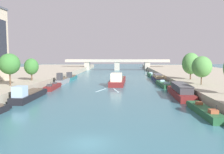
% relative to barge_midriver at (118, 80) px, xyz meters
% --- Properties ---
extents(ground_plane, '(400.00, 400.00, 0.00)m').
position_rel_barge_midriver_xyz_m(ground_plane, '(-1.79, -46.86, -1.06)').
color(ground_plane, '#386B7A').
extents(quay_left, '(36.00, 170.00, 1.91)m').
position_rel_barge_midriver_xyz_m(quay_left, '(-36.45, 8.14, -0.11)').
color(quay_left, '#A89E89').
rests_on(quay_left, ground).
extents(quay_right, '(36.00, 170.00, 1.91)m').
position_rel_barge_midriver_xyz_m(quay_right, '(32.88, 8.14, -0.11)').
color(quay_right, '#A89E89').
rests_on(quay_right, ground).
extents(barge_midriver, '(4.78, 20.10, 3.59)m').
position_rel_barge_midriver_xyz_m(barge_midriver, '(0.00, 0.00, 0.00)').
color(barge_midriver, maroon).
rests_on(barge_midriver, ground).
extents(wake_behind_barge, '(5.59, 6.03, 0.03)m').
position_rel_barge_midriver_xyz_m(wake_behind_barge, '(-1.94, -12.96, -1.05)').
color(wake_behind_barge, '#AAD6E0').
rests_on(wake_behind_barge, ground).
extents(moored_boat_left_gap_after, '(2.69, 13.15, 3.06)m').
position_rel_barge_midriver_xyz_m(moored_boat_left_gap_after, '(-16.35, -25.24, -0.14)').
color(moored_boat_left_gap_after, black).
rests_on(moored_boat_left_gap_after, ground).
extents(moored_boat_left_lone, '(2.26, 10.50, 2.14)m').
position_rel_barge_midriver_xyz_m(moored_boat_left_lone, '(-15.94, -11.14, -0.51)').
color(moored_boat_left_lone, maroon).
rests_on(moored_boat_left_lone, ground).
extents(moored_boat_left_upstream, '(1.95, 10.10, 3.40)m').
position_rel_barge_midriver_xyz_m(moored_boat_left_upstream, '(-16.18, -0.70, -0.04)').
color(moored_boat_left_upstream, gray).
rests_on(moored_boat_left_upstream, ground).
extents(moored_boat_left_second, '(2.01, 11.57, 2.76)m').
position_rel_barge_midriver_xyz_m(moored_boat_left_second, '(-16.20, 11.23, -0.25)').
color(moored_boat_left_second, '#23666B').
rests_on(moored_boat_left_second, ground).
extents(moored_boat_right_downstream, '(2.05, 11.75, 2.08)m').
position_rel_barge_midriver_xyz_m(moored_boat_right_downstream, '(13.03, -35.11, -0.54)').
color(moored_boat_right_downstream, '#235633').
rests_on(moored_boat_right_downstream, ground).
extents(moored_boat_right_far, '(3.52, 15.77, 2.69)m').
position_rel_barge_midriver_xyz_m(moored_boat_right_far, '(13.11, -21.02, 0.06)').
color(moored_boat_right_far, maroon).
rests_on(moored_boat_right_far, ground).
extents(moored_boat_right_upstream, '(2.84, 12.95, 2.15)m').
position_rel_barge_midriver_xyz_m(moored_boat_right_upstream, '(12.58, -4.79, -0.51)').
color(moored_boat_right_upstream, '#235633').
rests_on(moored_boat_right_upstream, ground).
extents(moored_boat_right_near, '(2.95, 16.22, 2.20)m').
position_rel_barge_midriver_xyz_m(moored_boat_right_near, '(12.95, 10.09, -0.14)').
color(moored_boat_right_near, '#1E284C').
rests_on(moored_boat_right_near, ground).
extents(moored_boat_right_lone, '(2.32, 12.89, 2.19)m').
position_rel_barge_midriver_xyz_m(moored_boat_right_lone, '(12.85, 25.65, -0.49)').
color(moored_boat_right_lone, '#235633').
rests_on(moored_boat_right_lone, ground).
extents(tree_left_far, '(4.39, 4.39, 6.83)m').
position_rel_barge_midriver_xyz_m(tree_left_far, '(-22.54, -19.68, 5.45)').
color(tree_left_far, brown).
rests_on(tree_left_far, quay_left).
extents(tree_left_third, '(3.61, 3.61, 5.63)m').
position_rel_barge_midriver_xyz_m(tree_left_third, '(-21.94, -9.32, 4.39)').
color(tree_left_third, brown).
rests_on(tree_left_third, quay_left).
extents(tree_right_nearest, '(4.31, 4.31, 6.25)m').
position_rel_barge_midriver_xyz_m(tree_right_nearest, '(18.77, -16.04, 4.77)').
color(tree_right_nearest, brown).
rests_on(tree_right_nearest, quay_right).
extents(tree_right_end_of_row, '(4.58, 4.58, 7.10)m').
position_rel_barge_midriver_xyz_m(tree_right_end_of_row, '(19.53, -4.97, 5.09)').
color(tree_right_end_of_row, brown).
rests_on(tree_right_end_of_row, quay_right).
extents(bridge_far, '(57.33, 4.40, 6.00)m').
position_rel_barge_midriver_xyz_m(bridge_far, '(-1.79, 62.30, 2.72)').
color(bridge_far, '#ADA899').
rests_on(bridge_far, ground).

